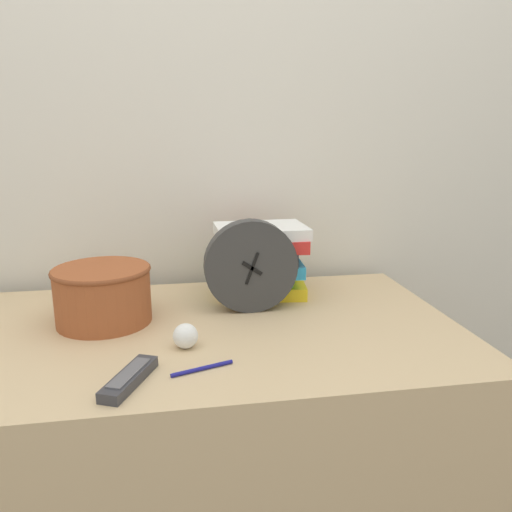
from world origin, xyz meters
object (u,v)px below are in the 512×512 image
object	(u,v)px
desk_clock	(251,266)
basket	(103,293)
pen	(202,368)
tv_remote	(129,378)
crumpled_paper_ball	(185,336)
book_stack	(260,258)

from	to	relation	value
desk_clock	basket	size ratio (longest dim) A/B	1.02
desk_clock	pen	distance (m)	0.35
tv_remote	crumpled_paper_ball	distance (m)	0.17
tv_remote	pen	size ratio (longest dim) A/B	1.31
desk_clock	pen	xyz separation A→B (m)	(-0.14, -0.30, -0.11)
tv_remote	crumpled_paper_ball	xyz separation A→B (m)	(0.11, 0.14, 0.02)
tv_remote	book_stack	bearing A→B (deg)	54.50
pen	desk_clock	bearing A→B (deg)	64.92
desk_clock	basket	xyz separation A→B (m)	(-0.35, -0.02, -0.04)
basket	tv_remote	xyz separation A→B (m)	(0.08, -0.32, -0.06)
basket	tv_remote	size ratio (longest dim) A/B	1.44
desk_clock	basket	world-z (taller)	desk_clock
basket	tv_remote	distance (m)	0.33
tv_remote	pen	bearing A→B (deg)	12.35
desk_clock	pen	world-z (taller)	desk_clock
crumpled_paper_ball	pen	bearing A→B (deg)	-75.83
tv_remote	crumpled_paper_ball	bearing A→B (deg)	52.55
desk_clock	tv_remote	size ratio (longest dim) A/B	1.47
basket	desk_clock	bearing A→B (deg)	2.93
tv_remote	pen	distance (m)	0.14
desk_clock	basket	distance (m)	0.36
desk_clock	tv_remote	distance (m)	0.44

